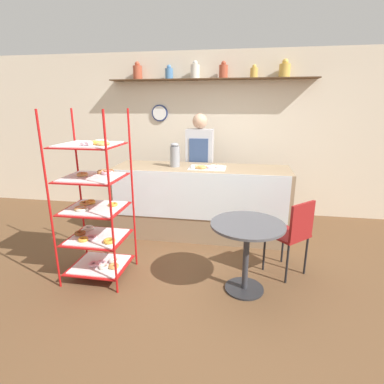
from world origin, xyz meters
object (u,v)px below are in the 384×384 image
Objects in this scene: donut_tray_counter at (206,167)px; cafe_table at (247,240)px; pastry_rack at (95,207)px; cafe_chair at (294,231)px; person_worker at (200,164)px; coffee_carafe at (175,155)px.

cafe_table is at bearing -65.47° from donut_tray_counter.
pastry_rack is 2.15m from cafe_chair.
coffee_carafe is at bearing -117.31° from person_worker.
cafe_table is 1.44m from donut_tray_counter.
pastry_rack is 1.62m from cafe_table.
cafe_table is 1.47× the size of donut_tray_counter.
pastry_rack reaches higher than donut_tray_counter.
person_worker reaches higher than donut_tray_counter.
cafe_table is (0.75, -1.84, -0.40)m from person_worker.
cafe_table is 0.84× the size of cafe_chair.
pastry_rack is at bearing -114.96° from person_worker.
cafe_table is at bearing -51.97° from coffee_carafe.
pastry_rack reaches higher than cafe_table.
cafe_chair reaches higher than cafe_table.
donut_tray_counter is (1.03, 1.22, 0.22)m from pastry_rack.
pastry_rack is 1.62m from donut_tray_counter.
coffee_carafe is at bearing 171.33° from donut_tray_counter.
donut_tray_counter is (-0.56, 1.24, 0.47)m from cafe_table.
pastry_rack is at bearing -130.15° from donut_tray_counter.
pastry_rack is 2.46× the size of cafe_table.
pastry_rack is 2.02m from person_worker.
cafe_table is (1.60, -0.01, -0.26)m from pastry_rack.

